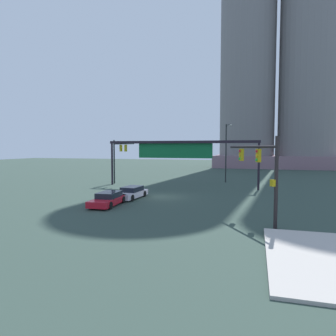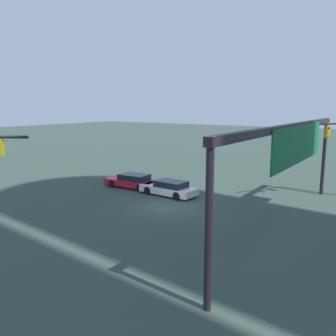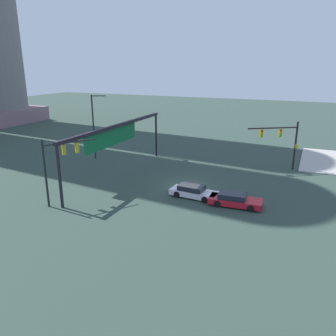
{
  "view_description": "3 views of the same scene",
  "coord_description": "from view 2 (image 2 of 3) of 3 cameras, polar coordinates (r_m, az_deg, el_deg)",
  "views": [
    {
      "loc": [
        9.72,
        -30.8,
        5.28
      ],
      "look_at": [
        1.18,
        -1.52,
        3.22
      ],
      "focal_mm": 32.54,
      "sensor_mm": 36.0,
      "label": 1
    },
    {
      "loc": [
        20.33,
        13.7,
        7.19
      ],
      "look_at": [
        0.47,
        0.33,
        2.92
      ],
      "focal_mm": 37.73,
      "sensor_mm": 36.0,
      "label": 2
    },
    {
      "loc": [
        -32.19,
        -11.87,
        12.6
      ],
      "look_at": [
        0.6,
        2.47,
        1.55
      ],
      "focal_mm": 35.93,
      "sensor_mm": 36.0,
      "label": 3
    }
  ],
  "objects": [
    {
      "name": "overhead_sign_gantry",
      "position": [
        21.37,
        19.75,
        3.92
      ],
      "size": [
        20.4,
        0.43,
        6.18
      ],
      "color": "black",
      "rests_on": "ground"
    },
    {
      "name": "traffic_signal_near_corner",
      "position": [
        30.03,
        24.91,
        3.8
      ],
      "size": [
        4.36,
        2.87,
        6.35
      ],
      "rotation": [
        0.0,
        0.0,
        -0.57
      ],
      "color": "black",
      "rests_on": "ground"
    },
    {
      "name": "ground_plane",
      "position": [
        25.54,
        -0.03,
        -6.23
      ],
      "size": [
        196.41,
        196.41,
        0.0
      ],
      "primitive_type": "plane",
      "color": "#2E4038"
    },
    {
      "name": "sedan_car_approaching",
      "position": [
        28.53,
        0.17,
        -3.28
      ],
      "size": [
        2.14,
        4.84,
        1.21
      ],
      "rotation": [
        0.0,
        0.0,
        -1.63
      ],
      "color": "silver",
      "rests_on": "ground"
    },
    {
      "name": "sedan_car_waiting_far",
      "position": [
        31.37,
        -5.79,
        -2.1
      ],
      "size": [
        2.21,
        4.96,
        1.21
      ],
      "rotation": [
        0.0,
        0.0,
        -1.51
      ],
      "color": "red",
      "rests_on": "ground"
    }
  ]
}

